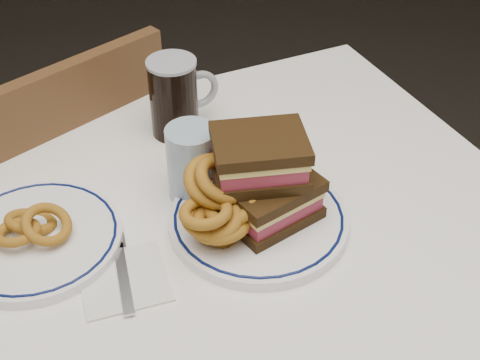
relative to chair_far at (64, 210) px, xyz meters
name	(u,v)px	position (x,y,z in m)	size (l,w,h in m)	color
dining_table	(134,316)	(0.02, -0.48, 0.17)	(1.27, 0.87, 0.75)	white
chair_far	(64,210)	(0.00, 0.00, 0.00)	(0.51, 0.51, 0.87)	#3F2614
main_plate	(258,220)	(0.22, -0.48, 0.29)	(0.27, 0.27, 0.02)	white
reuben_sandwich	(265,178)	(0.23, -0.48, 0.36)	(0.16, 0.15, 0.13)	black
onion_rings_main	(219,207)	(0.16, -0.49, 0.34)	(0.13, 0.14, 0.14)	brown
ketchup_ramekin	(215,179)	(0.19, -0.39, 0.31)	(0.05, 0.05, 0.03)	white
beer_mug	(175,96)	(0.20, -0.20, 0.35)	(0.13, 0.08, 0.14)	black
water_glass	(192,163)	(0.16, -0.38, 0.34)	(0.08, 0.08, 0.12)	#8FA5B8
far_plate	(36,239)	(-0.09, -0.38, 0.29)	(0.25, 0.25, 0.02)	white
onion_rings_far	(32,226)	(-0.09, -0.38, 0.31)	(0.11, 0.11, 0.07)	brown
napkin_fork	(123,278)	(0.01, -0.50, 0.28)	(0.13, 0.16, 0.01)	silver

